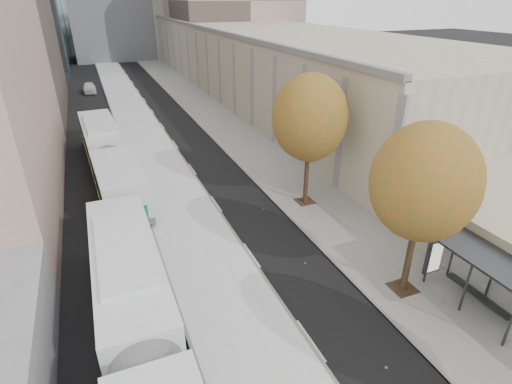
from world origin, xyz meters
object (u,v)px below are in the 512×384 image
bus_near (142,346)px  distant_car (89,88)px  bus_far (108,157)px  bus_shelter (488,264)px

bus_near → distant_car: (-0.15, 48.34, -0.90)m
bus_far → distant_car: size_ratio=4.37×
bus_far → bus_shelter: bearing=-59.8°
bus_near → bus_far: (0.26, 18.20, -0.01)m
bus_shelter → bus_near: bus_near is taller
bus_near → distant_car: bus_near is taller
bus_near → distant_car: 48.34m
bus_shelter → bus_far: size_ratio=0.25×
bus_shelter → distant_car: 51.79m
bus_near → distant_car: size_ratio=4.36×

